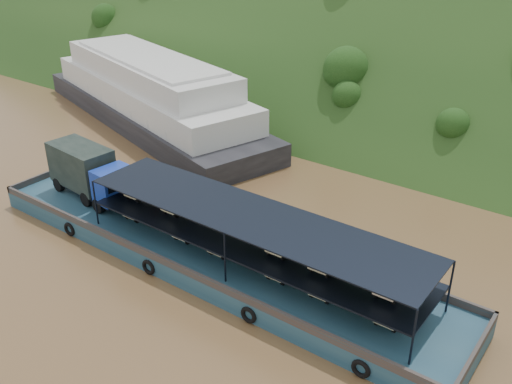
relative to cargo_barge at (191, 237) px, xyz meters
The scene contains 4 objects.
ground 4.42m from the cargo_barge, 26.15° to the left, with size 160.00×160.00×0.00m, color brown.
hillside 38.08m from the cargo_barge, 84.27° to the left, with size 140.00×28.00×28.00m, color #193513.
cargo_barge is the anchor object (origin of this frame).
passenger_ferry 27.14m from the cargo_barge, 141.27° to the left, with size 37.20×19.08×7.32m.
Camera 1 is at (19.18, -25.65, 21.12)m, focal length 40.00 mm.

